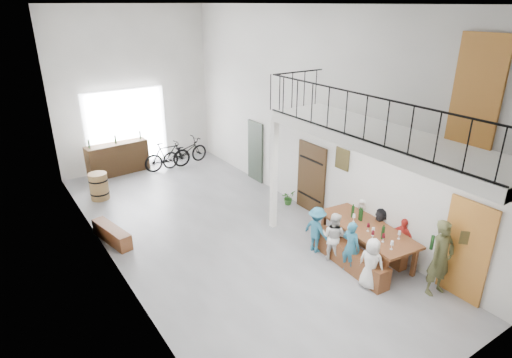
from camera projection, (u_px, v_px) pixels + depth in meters
floor at (222, 232)px, 11.10m from camera, size 12.00×12.00×0.00m
room_walls at (218, 96)px, 9.74m from camera, size 12.00×12.00×12.00m
gateway_portal at (127, 130)px, 14.92m from camera, size 2.80×0.08×2.80m
right_wall_decor at (355, 171)px, 10.39m from camera, size 0.07×8.28×5.07m
balcony at (381, 141)px, 8.58m from camera, size 1.52×5.62×4.00m
tasting_table at (367, 230)px, 9.77m from camera, size 1.26×2.57×0.79m
bench_inner at (349, 257)px, 9.58m from camera, size 0.50×2.21×0.50m
bench_wall at (375, 244)px, 10.17m from camera, size 0.41×1.84×0.42m
tableware at (370, 224)px, 9.57m from camera, size 0.54×1.55×0.35m
side_bench at (112, 234)px, 10.61m from camera, size 0.60×1.47×0.40m
oak_barrel at (99, 186)px, 12.85m from camera, size 0.56×0.56×0.82m
serving_counter at (118, 158)px, 14.76m from camera, size 2.10×0.73×1.09m
counter_bottles at (115, 139)px, 14.50m from camera, size 1.82×0.14×0.28m
guest_left_a at (371, 264)px, 8.78m from camera, size 0.50×0.63×1.13m
guest_left_b at (351, 247)px, 9.27m from camera, size 0.36×0.49×1.23m
guest_left_c at (334, 236)px, 9.75m from camera, size 0.63×0.70×1.18m
guest_left_d at (317, 230)px, 10.07m from camera, size 0.49×0.78×1.14m
guest_right_a at (402, 240)px, 9.66m from camera, size 0.39×0.69×1.10m
guest_right_b at (379, 229)px, 10.16m from camera, size 0.45×1.04×1.09m
guest_right_c at (363, 218)px, 10.67m from camera, size 0.53×0.62×1.08m
host_standing at (441, 258)px, 8.52m from camera, size 0.64×0.46×1.63m
potted_plant at (288, 198)px, 12.57m from camera, size 0.46×0.43×0.42m
bicycle_near at (185, 152)px, 15.56m from camera, size 1.92×0.89×0.97m
bicycle_far at (168, 156)px, 15.08m from camera, size 1.72×0.52×1.03m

